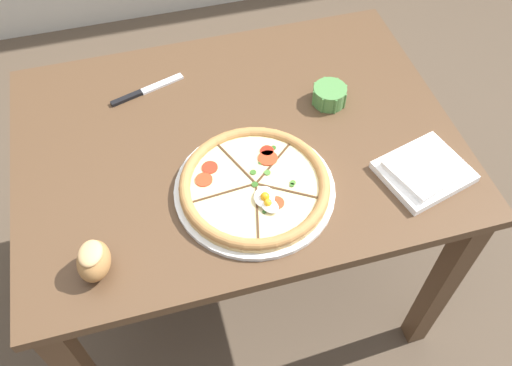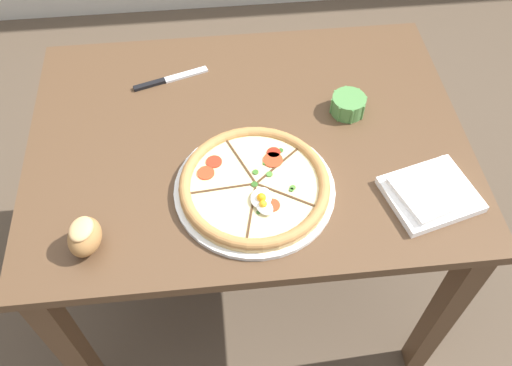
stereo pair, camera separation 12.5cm
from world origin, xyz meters
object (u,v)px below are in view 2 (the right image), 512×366
dining_table (248,165)px  bread_piece_near (84,236)px  pizza (256,186)px  napkin_folded (431,193)px  knife_main (170,79)px  ramekin_bowl (348,104)px

dining_table → bread_piece_near: size_ratio=10.61×
pizza → napkin_folded: 0.41m
knife_main → dining_table: bearing=-67.3°
dining_table → bread_piece_near: bread_piece_near is taller
pizza → dining_table: bearing=91.1°
dining_table → pizza: bearing=-88.9°
pizza → bread_piece_near: bread_piece_near is taller
pizza → napkin_folded: size_ratio=1.61×
dining_table → bread_piece_near: (-0.38, -0.29, 0.16)m
pizza → bread_piece_near: (-0.38, -0.11, 0.02)m
bread_piece_near → dining_table: bearing=37.5°
napkin_folded → bread_piece_near: bread_piece_near is taller
pizza → ramekin_bowl: pizza is taller
napkin_folded → knife_main: size_ratio=1.13×
pizza → ramekin_bowl: 0.36m
ramekin_bowl → knife_main: 0.50m
knife_main → bread_piece_near: bearing=-126.8°
pizza → napkin_folded: bearing=-8.4°
napkin_folded → knife_main: bearing=142.2°
bread_piece_near → knife_main: bread_piece_near is taller
dining_table → knife_main: bearing=130.3°
dining_table → knife_main: size_ratio=5.34×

